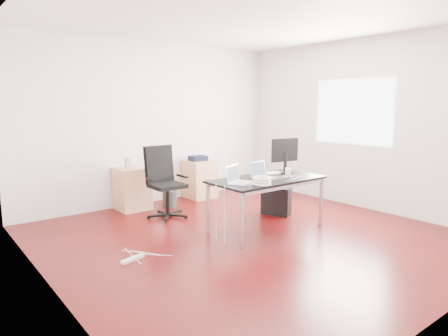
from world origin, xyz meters
TOP-DOWN VIEW (x-y plane):
  - room_shell at (0.04, 0.00)m, footprint 5.00×5.00m
  - desk at (0.37, 0.07)m, footprint 1.60×0.80m
  - office_chair at (-0.40, 1.54)m, footprint 0.48×0.50m
  - filing_cabinet_left at (-0.61, 2.23)m, footprint 0.50×0.50m
  - filing_cabinet_right at (0.75, 2.23)m, footprint 0.50×0.50m
  - pc_tower at (1.03, 0.52)m, footprint 0.37×0.49m
  - wastebasket at (-0.05, 1.98)m, footprint 0.31×0.31m
  - power_strip at (-1.59, 0.19)m, footprint 0.31×0.13m
  - laptop_left at (-0.16, 0.05)m, footprint 0.40×0.36m
  - laptop_right at (0.32, 0.09)m, footprint 0.37×0.30m
  - monitor at (0.89, 0.23)m, footprint 0.45×0.26m
  - keyboard at (0.58, 0.30)m, footprint 0.46×0.24m
  - cup_white at (0.69, -0.02)m, footprint 0.09×0.09m
  - cup_brown at (0.79, 0.07)m, footprint 0.10×0.10m
  - cable_coil at (-0.01, -0.23)m, footprint 0.24×0.24m
  - power_adapter at (0.15, -0.16)m, footprint 0.09×0.09m
  - speaker at (-0.68, 2.21)m, footprint 0.09×0.08m
  - navy_garment at (0.72, 2.23)m, footprint 0.31×0.25m

SIDE VIEW (x-z plane):
  - power_strip at x=-1.59m, z-range 0.00..0.04m
  - wastebasket at x=-0.05m, z-range 0.00..0.28m
  - pc_tower at x=1.03m, z-range 0.00..0.44m
  - filing_cabinet_left at x=-0.61m, z-range 0.00..0.70m
  - filing_cabinet_right at x=0.75m, z-range 0.00..0.70m
  - office_chair at x=-0.40m, z-range 0.06..1.15m
  - desk at x=0.37m, z-range 0.31..1.04m
  - keyboard at x=0.58m, z-range 0.73..0.75m
  - power_adapter at x=0.15m, z-range 0.73..0.76m
  - navy_garment at x=0.72m, z-range 0.70..0.79m
  - cup_brown at x=0.79m, z-range 0.73..0.83m
  - cable_coil at x=-0.01m, z-range 0.73..0.84m
  - laptop_left at x=-0.16m, z-range 0.67..0.90m
  - laptop_right at x=0.32m, z-range 0.67..0.90m
  - speaker at x=-0.68m, z-range 0.70..0.88m
  - cup_white at x=0.69m, z-range 0.73..0.85m
  - monitor at x=0.89m, z-range 0.76..1.27m
  - room_shell at x=0.04m, z-range -1.10..3.90m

